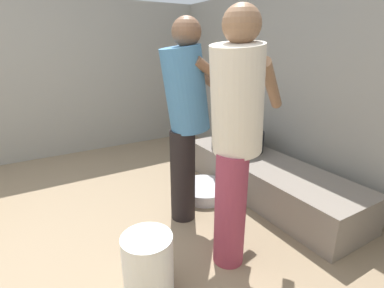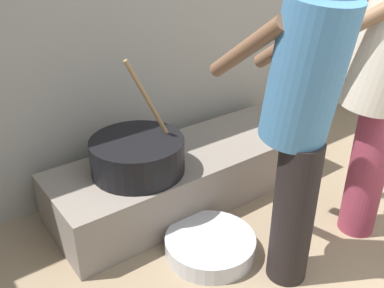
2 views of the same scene
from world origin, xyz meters
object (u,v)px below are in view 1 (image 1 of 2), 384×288
at_px(cook_in_blue_shirt, 186,112).
at_px(bucket_white_plastic, 148,265).
at_px(cook_in_cream_shirt, 236,129).
at_px(cooking_pot_main, 238,140).
at_px(metal_mixing_bowl, 204,190).

relative_size(cook_in_blue_shirt, bucket_white_plastic, 4.16).
xyz_separation_m(cook_in_cream_shirt, bucket_white_plastic, (-0.00, -0.59, -0.72)).
bearing_deg(cook_in_cream_shirt, cooking_pot_main, 139.50).
distance_m(cooking_pot_main, cook_in_blue_shirt, 1.00).
height_order(cook_in_cream_shirt, metal_mixing_bowl, cook_in_cream_shirt).
bearing_deg(cook_in_cream_shirt, cook_in_blue_shirt, -179.67).
height_order(cooking_pot_main, cook_in_cream_shirt, cook_in_cream_shirt).
distance_m(cooking_pot_main, cook_in_cream_shirt, 1.33).
height_order(cooking_pot_main, cook_in_blue_shirt, cook_in_blue_shirt).
distance_m(cooking_pot_main, bucket_white_plastic, 1.71).
height_order(cook_in_cream_shirt, cook_in_blue_shirt, cook_in_cream_shirt).
xyz_separation_m(cooking_pot_main, metal_mixing_bowl, (0.14, -0.50, -0.38)).
bearing_deg(metal_mixing_bowl, cook_in_blue_shirt, -55.47).
relative_size(bucket_white_plastic, metal_mixing_bowl, 0.76).
height_order(bucket_white_plastic, metal_mixing_bowl, bucket_white_plastic).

